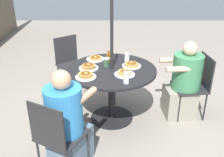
{
  "coord_description": "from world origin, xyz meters",
  "views": [
    {
      "loc": [
        -3.12,
        0.0,
        2.11
      ],
      "look_at": [
        0.0,
        0.0,
        0.62
      ],
      "focal_mm": 42.0,
      "sensor_mm": 36.0,
      "label": 1
    }
  ],
  "objects": [
    {
      "name": "patio_chair_north",
      "position": [
        0.94,
        0.7,
        0.5
      ],
      "size": [
        0.6,
        0.6,
        0.89
      ],
      "rotation": [
        0.0,
        0.0,
        -4.07
      ],
      "color": "#232326",
      "rests_on": "ground"
    },
    {
      "name": "drinking_glass_b",
      "position": [
        0.28,
        -0.21,
        0.81
      ],
      "size": [
        0.07,
        0.07,
        0.11
      ],
      "primitive_type": "cylinder",
      "color": "silver",
      "rests_on": "patio_table"
    },
    {
      "name": "diner_south",
      "position": [
        0.09,
        -0.99,
        0.49
      ],
      "size": [
        0.42,
        0.56,
        1.1
      ],
      "rotation": [
        0.0,
        0.0,
        0.09
      ],
      "color": "gray",
      "rests_on": "ground"
    },
    {
      "name": "ground_plane",
      "position": [
        0.0,
        0.0,
        0.0
      ],
      "size": [
        12.0,
        12.0,
        0.0
      ],
      "primitive_type": "plane",
      "color": "gray"
    },
    {
      "name": "pancake_plate_c",
      "position": [
        0.33,
        0.23,
        0.77
      ],
      "size": [
        0.25,
        0.25,
        0.05
      ],
      "color": "white",
      "rests_on": "patio_table"
    },
    {
      "name": "patio_table",
      "position": [
        0.0,
        0.0,
        0.62
      ],
      "size": [
        1.16,
        1.16,
        0.76
      ],
      "color": "black",
      "rests_on": "ground"
    },
    {
      "name": "pancake_plate_a",
      "position": [
        -0.19,
        -0.16,
        0.78
      ],
      "size": [
        0.25,
        0.25,
        0.06
      ],
      "color": "white",
      "rests_on": "patio_table"
    },
    {
      "name": "pancake_plate_b",
      "position": [
        -0.26,
        0.31,
        0.78
      ],
      "size": [
        0.25,
        0.25,
        0.06
      ],
      "color": "white",
      "rests_on": "patio_table"
    },
    {
      "name": "pancake_plate_d",
      "position": [
        0.08,
        -0.26,
        0.78
      ],
      "size": [
        0.25,
        0.25,
        0.06
      ],
      "color": "white",
      "rests_on": "patio_table"
    },
    {
      "name": "patio_chair_east",
      "position": [
        -1.03,
        0.55,
        0.5
      ],
      "size": [
        0.58,
        0.58,
        0.89
      ],
      "rotation": [
        0.0,
        0.0,
        -2.06
      ],
      "color": "#232326",
      "rests_on": "ground"
    },
    {
      "name": "drinking_glass_a",
      "position": [
        -0.41,
        -0.17,
        0.83
      ],
      "size": [
        0.07,
        0.07,
        0.14
      ],
      "primitive_type": "cylinder",
      "color": "silver",
      "rests_on": "patio_table"
    },
    {
      "name": "umbrella_pole",
      "position": [
        0.0,
        0.0,
        1.02
      ],
      "size": [
        0.04,
        0.04,
        2.05
      ],
      "primitive_type": "cylinder",
      "color": "black",
      "rests_on": "ground"
    },
    {
      "name": "diner_east",
      "position": [
        -0.88,
        0.47,
        0.51
      ],
      "size": [
        0.6,
        0.55,
        1.13
      ],
      "rotation": [
        0.0,
        0.0,
        -2.06
      ],
      "color": "slate",
      "rests_on": "ground"
    },
    {
      "name": "syrup_bottle",
      "position": [
        0.24,
        0.04,
        0.82
      ],
      "size": [
        0.09,
        0.07,
        0.16
      ],
      "color": "brown",
      "rests_on": "patio_table"
    },
    {
      "name": "coffee_cup",
      "position": [
        0.08,
        0.07,
        0.82
      ],
      "size": [
        0.08,
        0.08,
        0.12
      ],
      "color": "#33513D",
      "rests_on": "patio_table"
    },
    {
      "name": "patio_chair_south",
      "position": [
        0.11,
        -1.17,
        0.5
      ],
      "size": [
        0.47,
        0.47,
        0.89
      ],
      "rotation": [
        0.0,
        0.0,
        0.09
      ],
      "color": "#232326",
      "rests_on": "ground"
    },
    {
      "name": "pancake_plate_e",
      "position": [
        0.01,
        0.3,
        0.78
      ],
      "size": [
        0.25,
        0.25,
        0.06
      ],
      "color": "white",
      "rests_on": "patio_table"
    }
  ]
}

